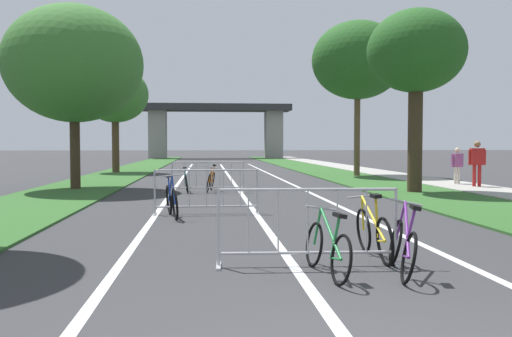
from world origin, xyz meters
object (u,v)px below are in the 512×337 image
at_px(pedestrian_pushing_bike, 457,163).
at_px(tree_right_pine_near, 416,53).
at_px(crowd_barrier_nearest, 308,227).
at_px(bicycle_green_4, 327,248).
at_px(crowd_barrier_third, 208,177).
at_px(tree_left_oak_near, 115,95).
at_px(bicycle_orange_0, 211,181).
at_px(bicycle_blue_1, 172,200).
at_px(bicycle_purple_5, 403,246).
at_px(tree_left_pine_far, 74,64).
at_px(bicycle_yellow_3, 373,233).
at_px(pedestrian_with_backpack, 477,160).
at_px(tree_right_maple_mid, 358,61).
at_px(bicycle_teal_2, 186,182).
at_px(crowd_barrier_second, 206,192).

bearing_deg(pedestrian_pushing_bike, tree_right_pine_near, 28.92).
xyz_separation_m(crowd_barrier_nearest, bicycle_green_4, (0.14, -0.54, -0.18)).
xyz_separation_m(crowd_barrier_third, bicycle_green_4, (1.43, -11.68, -0.18)).
height_order(tree_left_oak_near, bicycle_orange_0, tree_left_oak_near).
distance_m(tree_left_oak_near, crowd_barrier_nearest, 25.56).
bearing_deg(crowd_barrier_third, pedestrian_pushing_bike, 13.16).
distance_m(bicycle_blue_1, bicycle_purple_5, 6.50).
bearing_deg(tree_left_pine_far, bicycle_yellow_3, -60.31).
bearing_deg(pedestrian_with_backpack, crowd_barrier_nearest, 62.96).
bearing_deg(bicycle_purple_5, tree_right_maple_mid, 87.22).
height_order(bicycle_teal_2, bicycle_yellow_3, bicycle_yellow_3).
distance_m(tree_left_oak_near, bicycle_purple_5, 26.41).
relative_size(tree_right_pine_near, bicycle_blue_1, 3.62).
relative_size(tree_left_pine_far, crowd_barrier_third, 2.67).
height_order(crowd_barrier_nearest, bicycle_teal_2, crowd_barrier_nearest).
relative_size(bicycle_teal_2, bicycle_yellow_3, 0.97).
distance_m(bicycle_purple_5, pedestrian_with_backpack, 14.71).
relative_size(bicycle_purple_5, pedestrian_pushing_bike, 1.10).
distance_m(tree_left_oak_near, bicycle_teal_2, 14.25).
bearing_deg(crowd_barrier_second, tree_right_maple_mid, 61.79).
bearing_deg(crowd_barrier_third, bicycle_orange_0, 80.06).
bearing_deg(bicycle_green_4, tree_right_maple_mid, 66.34).
bearing_deg(bicycle_teal_2, tree_right_maple_mid, 41.13).
relative_size(bicycle_teal_2, bicycle_purple_5, 0.96).
distance_m(bicycle_blue_1, bicycle_yellow_3, 5.65).
height_order(crowd_barrier_nearest, bicycle_yellow_3, crowd_barrier_nearest).
relative_size(crowd_barrier_second, pedestrian_pushing_bike, 1.63).
height_order(bicycle_teal_2, pedestrian_pushing_bike, pedestrian_pushing_bike).
xyz_separation_m(tree_right_pine_near, tree_right_maple_mid, (0.68, 9.37, 1.21)).
bearing_deg(tree_right_pine_near, crowd_barrier_nearest, -118.26).
xyz_separation_m(tree_left_pine_far, crowd_barrier_second, (4.68, -7.21, -3.96)).
xyz_separation_m(tree_left_oak_near, bicycle_purple_5, (7.61, -24.95, -4.09)).
relative_size(pedestrian_pushing_bike, pedestrian_with_backpack, 0.85).
relative_size(bicycle_green_4, bicycle_purple_5, 0.96).
bearing_deg(pedestrian_pushing_bike, tree_left_pine_far, -14.31).
distance_m(tree_left_pine_far, pedestrian_pushing_bike, 15.00).
bearing_deg(bicycle_blue_1, bicycle_purple_5, 108.64).
distance_m(tree_left_oak_near, bicycle_green_4, 26.14).
bearing_deg(crowd_barrier_third, tree_right_maple_mid, 48.84).
bearing_deg(bicycle_purple_5, bicycle_blue_1, 131.28).
xyz_separation_m(tree_right_pine_near, bicycle_green_4, (-5.46, -10.97, -4.31)).
distance_m(tree_left_pine_far, bicycle_blue_1, 9.55).
relative_size(bicycle_blue_1, pedestrian_with_backpack, 0.96).
height_order(tree_right_maple_mid, pedestrian_pushing_bike, tree_right_maple_mid).
distance_m(crowd_barrier_nearest, bicycle_teal_2, 11.68).
xyz_separation_m(tree_right_maple_mid, bicycle_yellow_3, (-5.25, -19.40, -5.49)).
distance_m(crowd_barrier_third, bicycle_yellow_3, 10.99).
xyz_separation_m(crowd_barrier_nearest, crowd_barrier_second, (-1.35, 5.57, 0.00)).
distance_m(crowd_barrier_nearest, bicycle_green_4, 0.59).
relative_size(bicycle_green_4, pedestrian_pushing_bike, 1.06).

